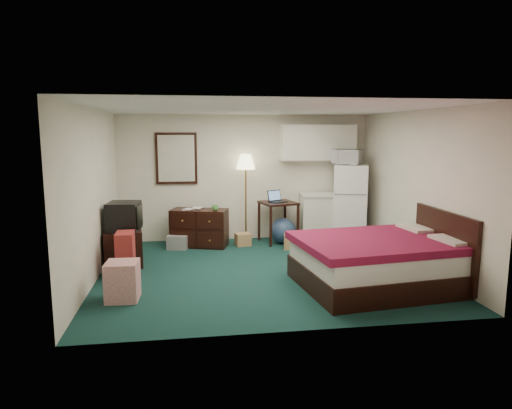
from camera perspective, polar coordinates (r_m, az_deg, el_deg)
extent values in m
cube|color=#112B29|center=(7.25, 0.86, -8.23)|extent=(5.00, 4.50, 0.01)
cube|color=#EFE6CA|center=(6.94, 0.91, 11.91)|extent=(5.00, 4.50, 0.01)
cube|color=#EFE6CA|center=(9.20, -1.40, 3.38)|extent=(5.00, 0.01, 2.50)
cube|color=#EFE6CA|center=(4.80, 5.26, -1.77)|extent=(5.00, 0.01, 2.50)
cube|color=#EFE6CA|center=(7.03, -19.66, 1.14)|extent=(0.01, 4.50, 2.50)
cube|color=#EFE6CA|center=(7.79, 19.36, 1.87)|extent=(0.01, 4.50, 2.50)
sphere|color=navy|center=(8.93, 3.40, -3.29)|extent=(0.54, 0.54, 0.50)
imported|color=white|center=(9.05, 11.28, 6.06)|extent=(0.61, 0.55, 0.36)
imported|color=#A7844B|center=(8.68, -8.96, 0.11)|extent=(0.16, 0.09, 0.22)
imported|color=#A7844B|center=(8.76, -7.95, 0.30)|extent=(0.18, 0.09, 0.25)
imported|color=#509E42|center=(8.50, -5.12, -0.35)|extent=(0.15, 0.13, 0.13)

